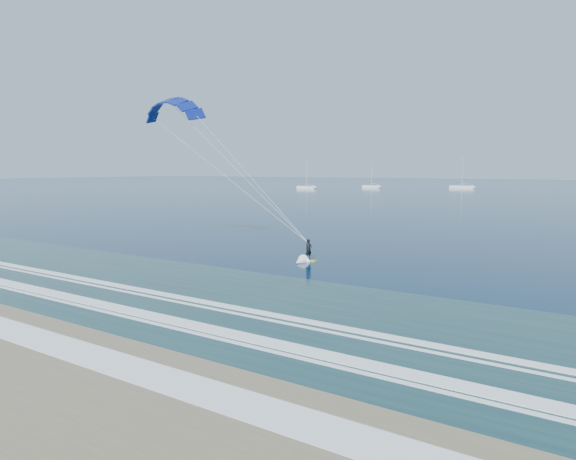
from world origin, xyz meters
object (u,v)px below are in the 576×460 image
(sailboat_2, at_px, (462,187))
(sailboat_0, at_px, (306,187))
(sailboat_1, at_px, (371,186))
(kitesurfer_rig, at_px, (232,165))

(sailboat_2, bearing_deg, sailboat_0, -142.63)
(sailboat_2, bearing_deg, sailboat_1, -153.35)
(kitesurfer_rig, distance_m, sailboat_0, 173.57)
(sailboat_0, xyz_separation_m, sailboat_1, (19.60, 24.24, -0.00))
(sailboat_0, bearing_deg, kitesurfer_rig, -61.09)
(sailboat_1, xyz_separation_m, sailboat_2, (35.40, 17.76, 0.02))
(sailboat_0, xyz_separation_m, sailboat_2, (55.00, 42.00, 0.01))
(sailboat_0, distance_m, sailboat_2, 69.20)
(sailboat_1, relative_size, sailboat_2, 0.81)
(kitesurfer_rig, xyz_separation_m, sailboat_2, (-28.80, 193.78, -8.16))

